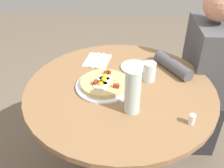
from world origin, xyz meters
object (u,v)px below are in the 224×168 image
Objects in this scene: breakfast_pizza at (104,83)px; bread_plate at (135,67)px; water_glass at (149,72)px; fork at (94,59)px; pizza_plate at (104,86)px; water_bottle at (133,91)px; salt_shaker at (192,119)px; dining_table at (119,111)px; person_seated at (201,85)px; knife at (100,60)px.

bread_plate is (0.20, -0.16, -0.02)m from breakfast_pizza.
fork is at bearing 58.42° from water_glass.
fork is at bearing 16.20° from pizza_plate.
breakfast_pizza is 0.24m from water_bottle.
salt_shaker is at bearing -121.92° from pizza_plate.
water_bottle reaches higher than dining_table.
water_glass is at bearing -20.23° from water_bottle.
salt_shaker is (-0.44, -0.23, 0.02)m from bread_plate.
water_glass reaches higher than breakfast_pizza.
dining_table is 0.21m from breakfast_pizza.
pizza_plate is 1.20× the size of breakfast_pizza.
bread_plate is 0.39m from water_bottle.
person_seated is 3.90× the size of pizza_plate.
knife is 1.74× the size of water_glass.
bread_plate is at bearing -39.26° from breakfast_pizza.
water_bottle reaches higher than knife.
dining_table is 0.36m from fork.
pizza_plate is 0.25m from water_bottle.
dining_table is at bearing 157.78° from bread_plate.
breakfast_pizza is 0.46m from salt_shaker.
salt_shaker is (-0.25, -0.31, 0.19)m from dining_table.
fork is 0.37m from water_glass.
dining_table is at bearing -86.86° from pizza_plate.
pizza_plate reaches higher than knife.
breakfast_pizza is at bearing 93.02° from dining_table.
pizza_plate reaches higher than dining_table.
water_glass is (0.08, -0.15, 0.22)m from dining_table.
person_seated reaches higher than breakfast_pizza.
breakfast_pizza is at bearing 19.44° from knife.
dining_table is 20.30× the size of salt_shaker.
bread_plate is (0.20, -0.16, -0.00)m from pizza_plate.
pizza_plate is at bearing 26.33° from fork.
knife is 0.67m from salt_shaker.
water_glass reaches higher than bread_plate.
fork is 0.83× the size of water_bottle.
salt_shaker reaches higher than bread_plate.
salt_shaker is (-0.33, -0.16, -0.03)m from water_glass.
pizza_plate is at bearing 140.80° from bread_plate.
breakfast_pizza reaches higher than pizza_plate.
knife is at bearing 9.31° from breakfast_pizza.
person_seated reaches higher than knife.
dining_table is 0.62m from person_seated.
pizza_plate is 0.26m from bread_plate.
bread_plate is 0.22m from knife.
fork is 0.51m from water_bottle.
pizza_plate is 6.04× the size of salt_shaker.
bread_plate is at bearing -39.20° from pizza_plate.
breakfast_pizza is 0.26m from bread_plate.
water_bottle is at bearing 137.25° from person_seated.
water_glass reaches higher than salt_shaker.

